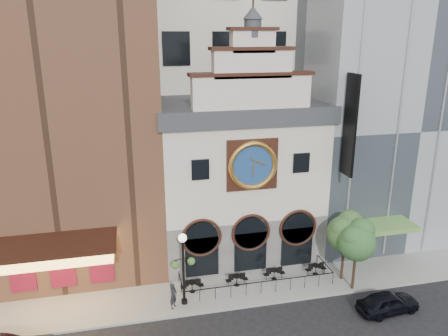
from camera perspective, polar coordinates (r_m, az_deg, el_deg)
name	(u,v)px	position (r m, az deg, el deg)	size (l,w,h in m)	color
ground	(266,306)	(30.26, 5.57, -17.44)	(120.00, 120.00, 0.00)	black
sidewalk	(255,284)	(32.20, 4.13, -14.90)	(44.00, 5.00, 0.15)	gray
clock_building	(237,173)	(34.05, 1.77, -0.71)	(12.60, 8.78, 18.65)	#605E5B
theater_building	(57,99)	(34.10, -21.01, 8.40)	(14.00, 15.60, 25.00)	brown
retail_building	(377,118)	(40.28, 19.30, 6.22)	(14.00, 14.40, 20.00)	gray
office_tower	(206,2)	(44.37, -2.30, 20.87)	(20.00, 16.00, 40.00)	silver
cafe_railing	(256,278)	(31.93, 4.15, -14.10)	(10.60, 2.60, 0.90)	black
bistro_0	(192,286)	(31.02, -4.18, -15.09)	(1.58, 0.68, 0.90)	black
bistro_1	(237,279)	(31.63, 1.68, -14.35)	(1.58, 0.68, 0.90)	black
bistro_2	(274,273)	(32.51, 6.57, -13.52)	(1.58, 0.68, 0.90)	black
bistro_3	(316,269)	(33.56, 11.91, -12.75)	(1.58, 0.68, 0.90)	black
car_right	(388,302)	(31.03, 20.63, -16.09)	(1.64, 4.08, 1.39)	black
pedestrian	(173,296)	(29.39, -6.63, -16.24)	(0.64, 0.42, 1.75)	black
lamppost	(183,261)	(28.57, -5.35, -12.03)	(1.57, 0.76, 5.01)	black
tree_left	(346,231)	(32.02, 15.61, -7.88)	(2.68, 2.58, 5.16)	#382619
tree_right	(357,239)	(31.08, 17.01, -8.91)	(2.64, 2.55, 5.09)	#382619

